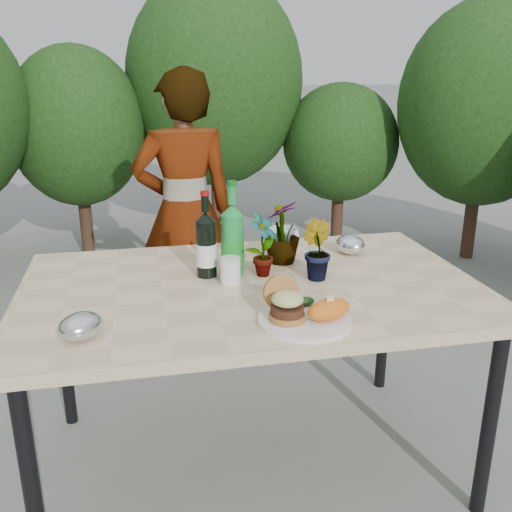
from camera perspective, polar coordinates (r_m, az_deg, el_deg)
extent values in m
plane|color=slate|center=(2.39, -0.42, -19.76)|extent=(80.00, 80.00, 0.00)
cube|color=beige|center=(2.02, -0.47, -3.32)|extent=(1.60, 1.00, 0.04)
cylinder|color=black|center=(1.85, -21.55, -20.65)|extent=(0.05, 0.05, 0.71)
cylinder|color=black|center=(2.11, 22.31, -15.26)|extent=(0.05, 0.05, 0.71)
cylinder|color=black|center=(2.55, -18.69, -8.75)|extent=(0.05, 0.05, 0.71)
cylinder|color=black|center=(2.75, 12.73, -6.12)|extent=(0.05, 0.05, 0.71)
cylinder|color=#382316|center=(4.83, -16.55, 2.56)|extent=(0.10, 0.10, 0.42)
ellipsoid|color=#244D19|center=(4.68, -17.49, 12.22)|extent=(1.03, 1.03, 1.22)
cylinder|color=#382316|center=(5.04, -3.87, 4.42)|extent=(0.10, 0.10, 0.50)
ellipsoid|color=#244D19|center=(4.88, -4.16, 17.04)|extent=(1.44, 1.44, 1.70)
cylinder|color=#382316|center=(5.00, 8.08, 3.48)|extent=(0.10, 0.10, 0.38)
ellipsoid|color=#244D19|center=(4.87, 8.44, 11.16)|extent=(0.96, 0.96, 0.97)
cylinder|color=#382316|center=(4.87, 20.53, 2.39)|extent=(0.10, 0.10, 0.44)
ellipsoid|color=#244D19|center=(4.71, 21.92, 13.93)|extent=(1.28, 1.28, 1.53)
cylinder|color=white|center=(1.72, 4.89, -6.45)|extent=(0.28, 0.28, 0.01)
cylinder|color=#B7722D|center=(1.70, 3.12, -6.09)|extent=(0.11, 0.11, 0.02)
cylinder|color=#472314|center=(1.69, 3.13, -5.40)|extent=(0.10, 0.10, 0.02)
ellipsoid|color=beige|center=(1.68, 3.16, -4.32)|extent=(0.10, 0.10, 0.04)
cylinder|color=#B7722D|center=(1.75, 2.52, -3.71)|extent=(0.11, 0.06, 0.11)
ellipsoid|color=orange|center=(1.71, 7.31, -5.33)|extent=(0.17, 0.12, 0.06)
ellipsoid|color=olive|center=(1.79, 4.09, -4.69)|extent=(0.04, 0.04, 0.02)
ellipsoid|color=#193814|center=(1.80, 4.97, -4.52)|extent=(0.06, 0.04, 0.03)
cylinder|color=black|center=(2.06, -4.99, 0.71)|extent=(0.07, 0.07, 0.21)
cylinder|color=white|center=(2.07, -4.98, 0.17)|extent=(0.08, 0.08, 0.08)
cone|color=black|center=(2.03, -5.09, 3.95)|extent=(0.07, 0.07, 0.03)
cylinder|color=black|center=(2.02, -5.13, 5.24)|extent=(0.03, 0.03, 0.06)
cylinder|color=maroon|center=(2.01, -5.16, 6.26)|extent=(0.03, 0.03, 0.01)
cylinder|color=#198A39|center=(2.07, -2.36, 1.13)|extent=(0.08, 0.08, 0.22)
cylinder|color=#198C26|center=(2.08, -2.35, 0.54)|extent=(0.08, 0.08, 0.09)
cone|color=#198A39|center=(2.04, -2.41, 4.67)|extent=(0.08, 0.08, 0.04)
cylinder|color=#198A39|center=(2.03, -2.43, 6.13)|extent=(0.03, 0.03, 0.07)
cylinder|color=#0C5919|center=(2.02, -2.45, 7.30)|extent=(0.04, 0.04, 0.02)
cylinder|color=white|center=(2.00, -2.59, -1.46)|extent=(0.07, 0.07, 0.09)
imported|color=#215C1F|center=(2.05, 0.67, 1.13)|extent=(0.15, 0.15, 0.24)
imported|color=#245B1F|center=(2.04, 6.00, 0.59)|extent=(0.13, 0.14, 0.21)
imported|color=#22521C|center=(2.20, 2.64, 2.41)|extent=(0.19, 0.19, 0.24)
imported|color=white|center=(2.31, 2.64, 1.44)|extent=(0.16, 0.16, 0.11)
ellipsoid|color=silver|center=(1.68, -17.13, -6.74)|extent=(0.17, 0.17, 0.08)
ellipsoid|color=silver|center=(2.35, 9.40, 1.13)|extent=(0.15, 0.16, 0.08)
imported|color=#9E694F|center=(3.05, -7.12, 4.33)|extent=(0.56, 0.39, 1.48)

